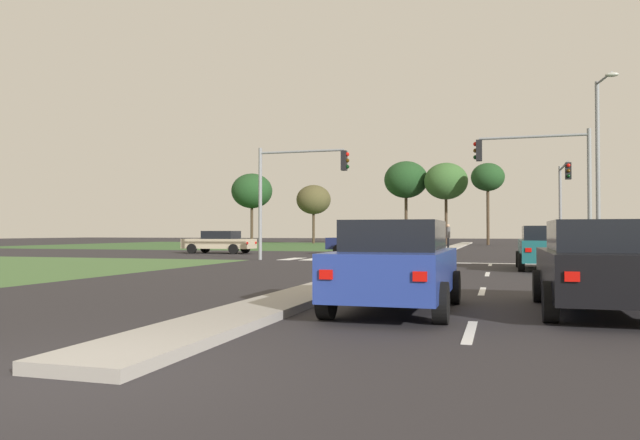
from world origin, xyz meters
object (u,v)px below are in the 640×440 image
car_black_sixth (602,266)px  traffic_signal_far_right (563,191)px  car_navy_fifth (364,242)px  treeline_near (252,191)px  street_lamp_second (599,159)px  car_red_fourth (629,244)px  car_maroon_near (417,240)px  treeline_second (314,200)px  treeline_fourth (446,181)px  traffic_signal_near_left (292,182)px  pedestrian_at_median (448,234)px  treeline_third (406,180)px  car_blue_second (396,265)px  traffic_signal_near_right (546,172)px  treeline_fifth (488,178)px  car_beige_third (220,242)px  car_teal_seventh (544,247)px

car_black_sixth → traffic_signal_far_right: size_ratio=0.80×
car_navy_fifth → treeline_near: (-22.23, 34.63, 5.82)m
car_black_sixth → street_lamp_second: bearing=81.8°
car_red_fourth → car_black_sixth: (-4.37, -21.26, 0.01)m
car_maroon_near → street_lamp_second: street_lamp_second is taller
treeline_second → car_navy_fifth: bearing=-67.9°
treeline_fourth → traffic_signal_near_left: bearing=-95.3°
pedestrian_at_median → treeline_third: treeline_third is taller
car_blue_second → treeline_near: bearing=115.2°
traffic_signal_near_right → street_lamp_second: street_lamp_second is taller
car_black_sixth → treeline_fourth: treeline_fourth is taller
pedestrian_at_median → treeline_second: 29.66m
car_maroon_near → pedestrian_at_median: pedestrian_at_median is taller
treeline_fourth → treeline_third: bearing=163.0°
traffic_signal_far_right → treeline_second: treeline_second is taller
street_lamp_second → treeline_fifth: 37.58m
traffic_signal_near_right → treeline_fifth: (-3.18, 39.49, 3.23)m
traffic_signal_far_right → treeline_third: 35.75m
treeline_near → car_beige_third: bearing=-70.2°
treeline_near → treeline_fifth: treeline_near is taller
street_lamp_second → treeline_fourth: (-10.35, 39.91, 2.44)m
car_maroon_near → car_beige_third: 16.10m
car_teal_seventh → treeline_third: 50.21m
treeline_second → treeline_fifth: 21.06m
traffic_signal_near_left → traffic_signal_far_right: bearing=39.9°
car_navy_fifth → pedestrian_at_median: size_ratio=2.48×
car_navy_fifth → pedestrian_at_median: bearing=159.4°
treeline_second → treeline_third: bearing=5.1°
treeline_near → car_blue_second: bearing=-64.8°
traffic_signal_near_left → traffic_signal_near_right: bearing=0.0°
car_navy_fifth → treeline_near: 41.56m
traffic_signal_near_right → treeline_second: 49.03m
car_teal_seventh → treeline_second: (-23.51, 47.20, 4.54)m
traffic_signal_near_left → car_navy_fifth: bearing=78.3°
car_teal_seventh → street_lamp_second: 8.39m
car_maroon_near → car_beige_third: bearing=45.3°
car_red_fourth → treeline_near: (-36.31, 38.78, 5.82)m
car_blue_second → car_black_sixth: same height
treeline_second → car_black_sixth: bearing=-68.4°
car_red_fourth → street_lamp_second: size_ratio=0.51×
pedestrian_at_median → treeline_third: size_ratio=0.19×
traffic_signal_near_left → treeline_fifth: size_ratio=0.63×
car_maroon_near → car_blue_second: 37.17m
treeline_near → treeline_second: treeline_near is taller
treeline_second → treeline_fifth: (20.71, -3.30, 1.90)m
treeline_second → treeline_fourth: 16.15m
car_blue_second → car_red_fourth: car_blue_second is taller
traffic_signal_far_right → traffic_signal_near_left: bearing=-140.1°
traffic_signal_near_left → treeline_fifth: treeline_fifth is taller
traffic_signal_far_right → treeline_third: bearing=113.9°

